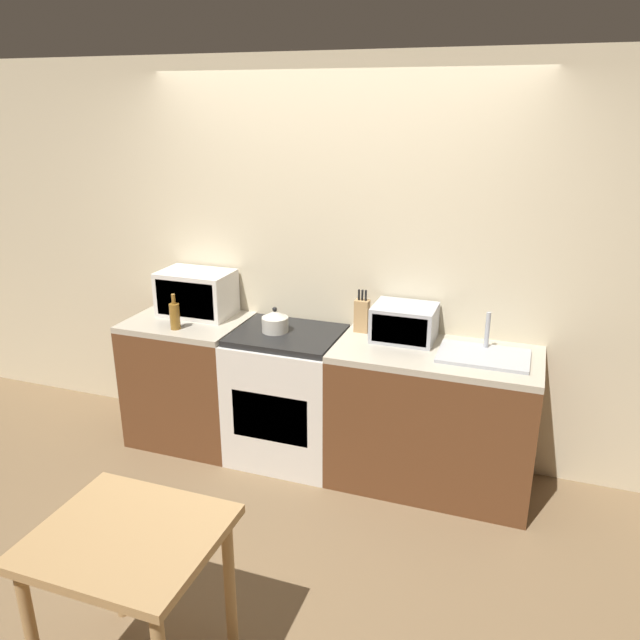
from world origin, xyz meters
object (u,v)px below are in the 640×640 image
Objects in this scene: stove_range at (288,395)px; kettle at (275,321)px; microwave at (196,293)px; dining_table at (130,558)px; toaster_oven at (404,323)px; bottle at (175,316)px.

stove_range is 0.53m from kettle.
microwave is at bearing 170.24° from stove_range.
kettle is at bearing -11.44° from microwave.
stove_range is 1.22× the size of dining_table.
dining_table is (-0.65, -1.98, -0.40)m from toaster_oven.
toaster_oven reaches higher than kettle.
toaster_oven is (0.74, 0.14, 0.56)m from stove_range.
dining_table is at bearing -87.22° from stove_range.
kettle is 0.83m from toaster_oven.
kettle is 0.23× the size of dining_table.
bottle reaches higher than dining_table.
bottle is (-0.64, -0.18, 0.02)m from kettle.
bottle is (-0.71, -0.18, 0.54)m from stove_range.
microwave is 2.08× the size of bottle.
dining_table is at bearing -67.53° from microwave.
stove_range is 2.33× the size of toaster_oven.
dining_table is (0.09, -1.85, 0.17)m from stove_range.
dining_table is at bearing -108.11° from toaster_oven.
kettle is at bearing -170.11° from toaster_oven.
kettle is 0.35× the size of microwave.
microwave reaches higher than toaster_oven.
kettle reaches higher than stove_range.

